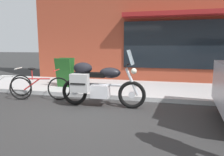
{
  "coord_description": "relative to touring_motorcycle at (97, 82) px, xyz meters",
  "views": [
    {
      "loc": [
        1.46,
        -4.48,
        1.5
      ],
      "look_at": [
        0.2,
        0.54,
        0.7
      ],
      "focal_mm": 33.18,
      "sensor_mm": 36.0,
      "label": 1
    }
  ],
  "objects": [
    {
      "name": "ground_plane",
      "position": [
        0.12,
        -0.31,
        -0.61
      ],
      "size": [
        80.0,
        80.0,
        0.0
      ],
      "primitive_type": "plane",
      "color": "#2D2D2D"
    },
    {
      "name": "touring_motorcycle",
      "position": [
        0.0,
        0.0,
        0.0
      ],
      "size": [
        2.15,
        0.7,
        1.41
      ],
      "color": "black",
      "rests_on": "ground_plane"
    },
    {
      "name": "parked_bicycle",
      "position": [
        -1.76,
        0.22,
        -0.25
      ],
      "size": [
        1.71,
        0.53,
        0.91
      ],
      "color": "black",
      "rests_on": "ground_plane"
    },
    {
      "name": "sandwich_board_sign",
      "position": [
        -1.65,
        1.57,
        0.0
      ],
      "size": [
        0.55,
        0.42,
        0.98
      ],
      "color": "#1E511E",
      "rests_on": "sidewalk_curb"
    },
    {
      "name": "second_bicycle_by_cafe",
      "position": [
        -3.08,
        0.38,
        -0.25
      ],
      "size": [
        1.63,
        0.58,
        0.91
      ],
      "color": "black",
      "rests_on": "ground_plane"
    }
  ]
}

